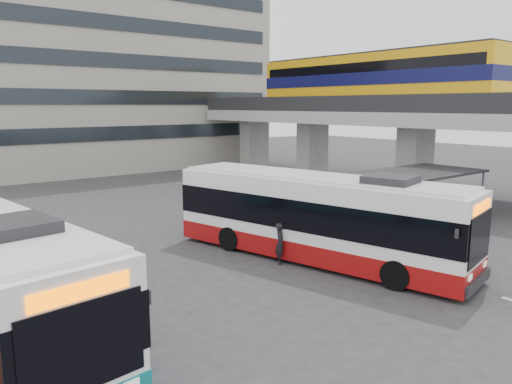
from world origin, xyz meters
TOP-DOWN VIEW (x-y plane):
  - ground at (0.00, 0.00)m, footprint 120.00×120.00m
  - viaduct at (17.00, 12.20)m, footprint 8.00×32.00m
  - bike_shelter at (8.50, 3.00)m, footprint 10.00×4.00m
  - office_block at (6.00, 36.00)m, footprint 30.00×15.00m
  - road_markings at (2.50, -3.00)m, footprint 0.15×7.60m
  - bus_main at (0.70, 1.30)m, footprint 5.31×12.33m
  - pedestrian at (-0.75, 1.69)m, footprint 0.65×0.69m

SIDE VIEW (x-z plane):
  - ground at x=0.00m, z-range 0.00..0.00m
  - road_markings at x=2.50m, z-range 0.00..0.01m
  - pedestrian at x=-0.75m, z-range 0.00..1.58m
  - bike_shelter at x=8.50m, z-range 0.25..2.79m
  - bus_main at x=0.70m, z-range -0.13..3.44m
  - viaduct at x=17.00m, z-range 1.39..11.07m
  - office_block at x=6.00m, z-range 0.00..25.00m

